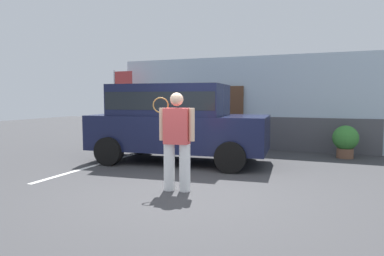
{
  "coord_description": "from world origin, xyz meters",
  "views": [
    {
      "loc": [
        2.49,
        -5.7,
        1.7
      ],
      "look_at": [
        -0.27,
        1.2,
        1.05
      ],
      "focal_mm": 32.24,
      "sensor_mm": 36.0,
      "label": 1
    }
  ],
  "objects_px": {
    "parked_suv": "(175,119)",
    "potted_plant_by_porch": "(345,140)",
    "flag_pole": "(119,93)",
    "tennis_player_man": "(177,140)"
  },
  "relations": [
    {
      "from": "parked_suv",
      "to": "potted_plant_by_porch",
      "type": "bearing_deg",
      "value": 23.21
    },
    {
      "from": "flag_pole",
      "to": "potted_plant_by_porch",
      "type": "bearing_deg",
      "value": -1.57
    },
    {
      "from": "tennis_player_man",
      "to": "potted_plant_by_porch",
      "type": "distance_m",
      "value": 5.78
    },
    {
      "from": "potted_plant_by_porch",
      "to": "flag_pole",
      "type": "xyz_separation_m",
      "value": [
        -7.64,
        0.21,
        1.38
      ]
    },
    {
      "from": "potted_plant_by_porch",
      "to": "tennis_player_man",
      "type": "bearing_deg",
      "value": -121.49
    },
    {
      "from": "parked_suv",
      "to": "flag_pole",
      "type": "distance_m",
      "value": 4.29
    },
    {
      "from": "tennis_player_man",
      "to": "flag_pole",
      "type": "bearing_deg",
      "value": -56.07
    },
    {
      "from": "tennis_player_man",
      "to": "flag_pole",
      "type": "relative_size",
      "value": 0.66
    },
    {
      "from": "parked_suv",
      "to": "potted_plant_by_porch",
      "type": "distance_m",
      "value": 4.86
    },
    {
      "from": "tennis_player_man",
      "to": "parked_suv",
      "type": "bearing_deg",
      "value": -73.06
    }
  ]
}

